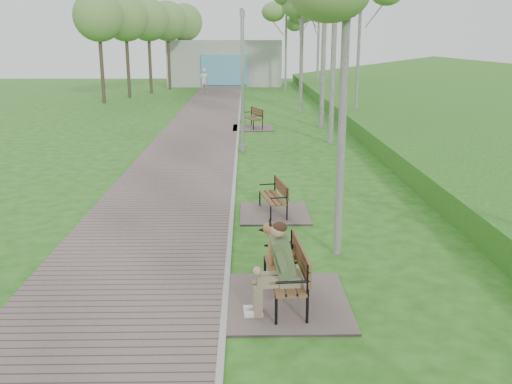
% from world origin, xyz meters
% --- Properties ---
extents(walkway, '(3.50, 67.00, 0.04)m').
position_xyz_m(walkway, '(-1.75, 21.50, 0.02)').
color(walkway, '#6D5B58').
rests_on(walkway, ground).
extents(kerb, '(0.10, 67.00, 0.05)m').
position_xyz_m(kerb, '(0.00, 21.50, 0.03)').
color(kerb, '#999993').
rests_on(kerb, ground).
extents(building_north, '(10.00, 5.20, 4.00)m').
position_xyz_m(building_north, '(-1.50, 50.97, 1.99)').
color(building_north, '#9E9E99').
rests_on(building_north, ground).
extents(bench_main, '(1.98, 2.20, 1.73)m').
position_xyz_m(bench_main, '(0.89, 6.30, 0.49)').
color(bench_main, '#6D5B58').
rests_on(bench_main, ground).
extents(bench_second, '(1.65, 1.84, 1.02)m').
position_xyz_m(bench_second, '(1.00, 11.16, 0.19)').
color(bench_second, '#6D5B58').
rests_on(bench_second, ground).
extents(bench_third, '(1.92, 2.14, 1.18)m').
position_xyz_m(bench_third, '(0.67, 24.87, 0.22)').
color(bench_third, '#6D5B58').
rests_on(bench_third, ground).
extents(lamp_post_second, '(0.20, 0.20, 5.09)m').
position_xyz_m(lamp_post_second, '(0.24, 18.99, 2.38)').
color(lamp_post_second, '#9EA0A6').
rests_on(lamp_post_second, ground).
extents(lamp_post_third, '(0.21, 0.21, 5.55)m').
position_xyz_m(lamp_post_third, '(0.17, 27.11, 2.59)').
color(lamp_post_third, '#9EA0A6').
rests_on(lamp_post_third, ground).
extents(pedestrian_near, '(0.81, 0.66, 1.91)m').
position_xyz_m(pedestrian_near, '(-2.89, 42.89, 0.95)').
color(pedestrian_near, silver).
rests_on(pedestrian_near, ground).
extents(birch_far_c, '(2.22, 2.22, 8.37)m').
position_xyz_m(birch_far_c, '(4.23, 39.16, 6.57)').
color(birch_far_c, silver).
rests_on(birch_far_c, ground).
extents(birch_distant_a, '(2.73, 2.73, 8.40)m').
position_xyz_m(birch_distant_a, '(3.63, 45.47, 6.60)').
color(birch_distant_a, silver).
rests_on(birch_distant_a, ground).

